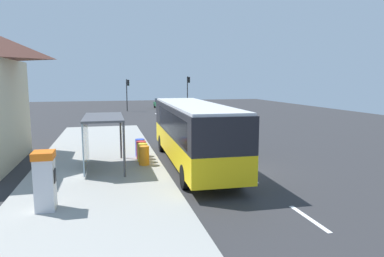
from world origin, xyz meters
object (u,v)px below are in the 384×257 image
white_van (183,108)px  bus_shelter (97,129)px  sedan_near (161,103)px  recycling_bin_red (141,150)px  traffic_light_far_side (127,90)px  bus (192,130)px  ticket_machine (45,180)px  traffic_light_near_side (188,88)px  recycling_bin_yellow (143,153)px  recycling_bin_orange (144,155)px  recycling_bin_blue (140,147)px

white_van → bus_shelter: 21.85m
sedan_near → recycling_bin_red: size_ratio=4.72×
sedan_near → traffic_light_far_side: traffic_light_far_side is taller
recycling_bin_red → bus: bearing=-29.7°
ticket_machine → bus_shelter: 5.49m
bus → traffic_light_near_side: traffic_light_near_side is taller
recycling_bin_yellow → recycling_bin_red: size_ratio=1.00×
recycling_bin_orange → bus_shelter: (-2.21, -0.09, 1.44)m
bus → recycling_bin_blue: (-2.49, 2.12, -1.19)m
recycling_bin_orange → traffic_light_far_side: bearing=88.1°
traffic_light_far_side → sedan_near: bearing=34.9°
recycling_bin_blue → bus: bearing=-40.4°
sedan_near → recycling_bin_yellow: sedan_near is taller
recycling_bin_orange → bus_shelter: bearing=-177.8°
recycling_bin_yellow → traffic_light_near_side: traffic_light_near_side is taller
recycling_bin_red → recycling_bin_blue: bearing=90.0°
ticket_machine → recycling_bin_red: ticket_machine is taller
sedan_near → recycling_bin_yellow: bearing=-100.3°
white_van → recycling_bin_yellow: size_ratio=5.50×
recycling_bin_orange → recycling_bin_blue: same height
traffic_light_near_side → ticket_machine: bearing=-109.9°
recycling_bin_blue → traffic_light_near_side: 31.32m
recycling_bin_orange → recycling_bin_yellow: same height
traffic_light_far_side → traffic_light_near_side: bearing=-5.3°
sedan_near → traffic_light_near_side: size_ratio=0.91×
sedan_near → bus_shelter: 37.46m
white_van → traffic_light_near_side: (3.30, 11.78, 1.93)m
ticket_machine → traffic_light_near_side: 39.46m
recycling_bin_red → ticket_machine: bearing=-119.2°
ticket_machine → recycling_bin_red: (3.73, 6.68, -0.52)m
white_van → sedan_near: bearing=89.7°
recycling_bin_orange → traffic_light_far_side: (1.11, 32.56, 2.37)m
bus → recycling_bin_orange: 2.76m
recycling_bin_red → recycling_bin_orange: bearing=-90.0°
traffic_light_far_side → bus_shelter: traffic_light_far_side is taller
white_van → recycling_bin_red: size_ratio=5.50×
traffic_light_far_side → recycling_bin_orange: bearing=-91.9°
sedan_near → bus_shelter: bearing=-103.5°
recycling_bin_blue → bus_shelter: size_ratio=0.24×
white_van → recycling_bin_red: white_van is taller
bus → recycling_bin_yellow: (-2.49, 0.72, -1.19)m
bus → traffic_light_far_side: bearing=92.4°
recycling_bin_yellow → recycling_bin_orange: bearing=-90.0°
bus → traffic_light_near_side: size_ratio=2.25×
sedan_near → ticket_machine: size_ratio=2.31×
white_van → recycling_bin_red: bearing=-109.0°
traffic_light_near_side → recycling_bin_orange: bearing=-107.0°
sedan_near → white_van: bearing=-90.3°
recycling_bin_orange → bus_shelter: 2.64m
sedan_near → recycling_bin_orange: (-6.50, -36.33, -0.14)m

